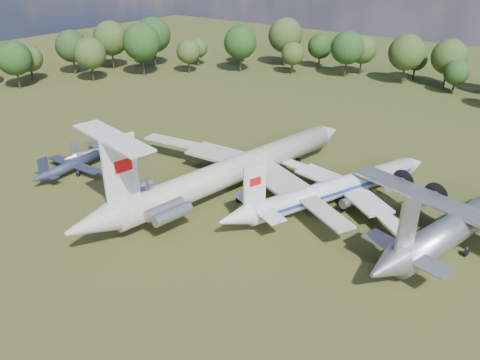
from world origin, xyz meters
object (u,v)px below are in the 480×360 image
Objects in this scene: an12_transport at (456,230)px; small_prop_northwest at (102,152)px; tu104_jet at (336,192)px; small_prop_west at (73,167)px; person_on_il62 at (147,185)px; il62_airliner at (235,174)px.

an12_transport is 2.42× the size of small_prop_northwest.
tu104_jet is 43.37m from small_prop_west.
an12_transport is (16.99, -0.78, 0.29)m from tu104_jet.
an12_transport reaches higher than small_prop_northwest.
tu104_jet is 23.30× the size of person_on_il62.
person_on_il62 is at bearing -90.00° from il62_airliner.
an12_transport is at bearing 12.18° from small_prop_west.
tu104_jet is 42.58m from small_prop_northwest.
person_on_il62 is at bearing -11.69° from small_prop_northwest.
tu104_jet is at bearing -167.17° from an12_transport.
il62_airliner is 28.04m from small_prop_west.
il62_airliner reaches higher than small_prop_northwest.
small_prop_west is at bearing -134.91° from tu104_jet.
il62_airliner is at bearing -156.42° from an12_transport.
il62_airliner is 31.77m from an12_transport.
an12_transport is 2.17× the size of small_prop_west.
person_on_il62 reaches higher than il62_airliner.
small_prop_northwest is 8.33× the size of person_on_il62.
person_on_il62 reaches higher than small_prop_west.
il62_airliner reaches higher than tu104_jet.
small_prop_west is at bearing -149.02° from an12_transport.
il62_airliner reaches higher than an12_transport.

